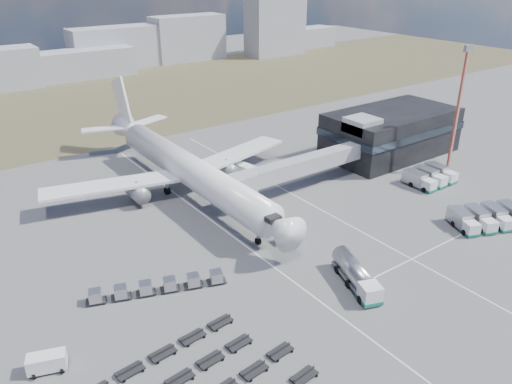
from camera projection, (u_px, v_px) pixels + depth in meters
ground at (295, 270)px, 71.71m from camera, size 420.00×420.00×0.00m
grass_strip at (64, 105)px, 152.55m from camera, size 420.00×90.00×0.01m
lane_markings at (330, 241)px, 79.08m from camera, size 47.12×110.00×0.01m
terminal at (390, 132)px, 112.38m from camera, size 30.40×16.40×11.00m
jet_bridge at (291, 169)px, 92.99m from camera, size 30.30×3.80×7.05m
airliner at (185, 167)px, 93.26m from camera, size 51.59×64.53×17.62m
fuel_tanker at (356, 275)px, 67.59m from camera, size 6.10×10.80×3.40m
pushback_tug at (286, 238)px, 78.59m from camera, size 3.13×1.96×1.38m
utility_van at (47, 363)px, 53.72m from camera, size 4.39×3.05×2.17m
catering_truck at (244, 171)px, 101.63m from camera, size 3.29×6.06×2.64m
service_trucks_near at (489, 218)px, 83.14m from camera, size 13.47×10.55×2.64m
service_trucks_far at (430, 177)px, 98.79m from camera, size 9.00×6.84×2.72m
uld_row at (158, 286)px, 66.41m from camera, size 17.97×7.78×1.68m
floodlight_mast at (457, 112)px, 99.04m from camera, size 2.42×2.01×25.97m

